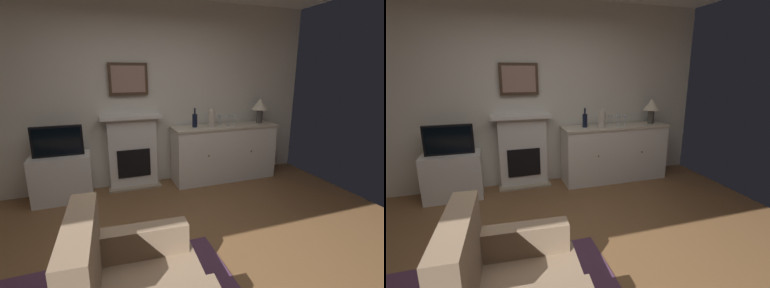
% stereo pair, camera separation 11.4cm
% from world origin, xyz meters
% --- Properties ---
extents(ground_plane, '(5.41, 4.44, 0.10)m').
position_xyz_m(ground_plane, '(0.00, 0.00, -0.05)').
color(ground_plane, brown).
rests_on(ground_plane, ground).
extents(wall_rear, '(5.41, 0.06, 2.72)m').
position_xyz_m(wall_rear, '(0.00, 2.19, 1.36)').
color(wall_rear, silver).
rests_on(wall_rear, ground_plane).
extents(fireplace_unit, '(0.87, 0.30, 1.10)m').
position_xyz_m(fireplace_unit, '(-0.23, 2.06, 0.55)').
color(fireplace_unit, white).
rests_on(fireplace_unit, ground_plane).
extents(framed_picture, '(0.55, 0.04, 0.45)m').
position_xyz_m(framed_picture, '(-0.23, 2.11, 1.60)').
color(framed_picture, '#473323').
extents(sideboard_cabinet, '(1.69, 0.49, 0.89)m').
position_xyz_m(sideboard_cabinet, '(1.20, 1.89, 0.45)').
color(sideboard_cabinet, white).
rests_on(sideboard_cabinet, ground_plane).
extents(table_lamp, '(0.26, 0.26, 0.40)m').
position_xyz_m(table_lamp, '(1.83, 1.89, 1.17)').
color(table_lamp, '#4C4742').
rests_on(table_lamp, sideboard_cabinet).
extents(wine_bottle, '(0.08, 0.08, 0.29)m').
position_xyz_m(wine_bottle, '(0.70, 1.91, 1.00)').
color(wine_bottle, black).
rests_on(wine_bottle, sideboard_cabinet).
extents(wine_glass_left, '(0.07, 0.07, 0.16)m').
position_xyz_m(wine_glass_left, '(1.12, 1.91, 1.01)').
color(wine_glass_left, silver).
rests_on(wine_glass_left, sideboard_cabinet).
extents(wine_glass_center, '(0.07, 0.07, 0.16)m').
position_xyz_m(wine_glass_center, '(1.23, 1.83, 1.01)').
color(wine_glass_center, silver).
rests_on(wine_glass_center, sideboard_cabinet).
extents(wine_glass_right, '(0.07, 0.07, 0.16)m').
position_xyz_m(wine_glass_right, '(1.34, 1.84, 1.01)').
color(wine_glass_right, silver).
rests_on(wine_glass_right, sideboard_cabinet).
extents(vase_decorative, '(0.11, 0.11, 0.28)m').
position_xyz_m(vase_decorative, '(0.95, 1.84, 1.03)').
color(vase_decorative, beige).
rests_on(vase_decorative, sideboard_cabinet).
extents(tv_cabinet, '(0.75, 0.42, 0.63)m').
position_xyz_m(tv_cabinet, '(-1.20, 1.90, 0.32)').
color(tv_cabinet, white).
rests_on(tv_cabinet, ground_plane).
extents(tv_set, '(0.62, 0.07, 0.40)m').
position_xyz_m(tv_set, '(-1.20, 1.88, 0.83)').
color(tv_set, black).
rests_on(tv_set, tv_cabinet).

